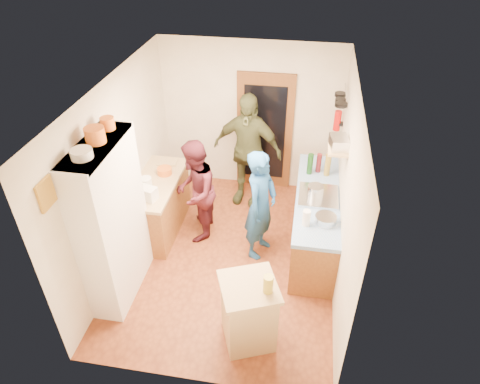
% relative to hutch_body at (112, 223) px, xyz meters
% --- Properties ---
extents(floor, '(3.00, 4.00, 0.02)m').
position_rel_hutch_body_xyz_m(floor, '(1.30, 0.80, -1.11)').
color(floor, brown).
rests_on(floor, ground).
extents(ceiling, '(3.00, 4.00, 0.02)m').
position_rel_hutch_body_xyz_m(ceiling, '(1.30, 0.80, 1.51)').
color(ceiling, silver).
rests_on(ceiling, ground).
extents(wall_back, '(3.00, 0.02, 2.60)m').
position_rel_hutch_body_xyz_m(wall_back, '(1.30, 2.81, 0.20)').
color(wall_back, silver).
rests_on(wall_back, ground).
extents(wall_front, '(3.00, 0.02, 2.60)m').
position_rel_hutch_body_xyz_m(wall_front, '(1.30, -1.21, 0.20)').
color(wall_front, silver).
rests_on(wall_front, ground).
extents(wall_left, '(0.02, 4.00, 2.60)m').
position_rel_hutch_body_xyz_m(wall_left, '(-0.21, 0.80, 0.20)').
color(wall_left, silver).
rests_on(wall_left, ground).
extents(wall_right, '(0.02, 4.00, 2.60)m').
position_rel_hutch_body_xyz_m(wall_right, '(2.81, 0.80, 0.20)').
color(wall_right, silver).
rests_on(wall_right, ground).
extents(door_frame, '(0.95, 0.06, 2.10)m').
position_rel_hutch_body_xyz_m(door_frame, '(1.55, 2.77, -0.05)').
color(door_frame, brown).
rests_on(door_frame, ground).
extents(door_glass, '(0.70, 0.02, 1.70)m').
position_rel_hutch_body_xyz_m(door_glass, '(1.55, 2.74, -0.05)').
color(door_glass, black).
rests_on(door_glass, door_frame).
extents(hutch_body, '(0.40, 1.20, 2.20)m').
position_rel_hutch_body_xyz_m(hutch_body, '(0.00, 0.00, 0.00)').
color(hutch_body, white).
rests_on(hutch_body, ground).
extents(hutch_top_shelf, '(0.40, 1.14, 0.04)m').
position_rel_hutch_body_xyz_m(hutch_top_shelf, '(0.00, 0.00, 1.08)').
color(hutch_top_shelf, white).
rests_on(hutch_top_shelf, hutch_body).
extents(plate_stack, '(0.23, 0.23, 0.09)m').
position_rel_hutch_body_xyz_m(plate_stack, '(0.00, -0.28, 1.15)').
color(plate_stack, white).
rests_on(plate_stack, hutch_top_shelf).
extents(orange_pot_a, '(0.22, 0.22, 0.18)m').
position_rel_hutch_body_xyz_m(orange_pot_a, '(0.00, 0.05, 1.19)').
color(orange_pot_a, orange).
rests_on(orange_pot_a, hutch_top_shelf).
extents(orange_pot_b, '(0.16, 0.16, 0.14)m').
position_rel_hutch_body_xyz_m(orange_pot_b, '(0.00, 0.37, 1.17)').
color(orange_pot_b, orange).
rests_on(orange_pot_b, hutch_top_shelf).
extents(left_counter_base, '(0.60, 1.40, 0.85)m').
position_rel_hutch_body_xyz_m(left_counter_base, '(0.10, 1.25, -0.68)').
color(left_counter_base, '#925D27').
rests_on(left_counter_base, ground).
extents(left_counter_top, '(0.64, 1.44, 0.05)m').
position_rel_hutch_body_xyz_m(left_counter_top, '(0.10, 1.25, -0.23)').
color(left_counter_top, tan).
rests_on(left_counter_top, left_counter_base).
extents(toaster, '(0.29, 0.23, 0.19)m').
position_rel_hutch_body_xyz_m(toaster, '(0.15, 0.81, -0.11)').
color(toaster, white).
rests_on(toaster, left_counter_top).
extents(kettle, '(0.22, 0.22, 0.19)m').
position_rel_hutch_body_xyz_m(kettle, '(0.05, 1.03, -0.10)').
color(kettle, white).
rests_on(kettle, left_counter_top).
extents(orange_bowl, '(0.27, 0.27, 0.10)m').
position_rel_hutch_body_xyz_m(orange_bowl, '(0.18, 1.47, -0.15)').
color(orange_bowl, orange).
rests_on(orange_bowl, left_counter_top).
extents(chopping_board, '(0.32, 0.25, 0.02)m').
position_rel_hutch_body_xyz_m(chopping_board, '(0.12, 1.79, -0.19)').
color(chopping_board, tan).
rests_on(chopping_board, left_counter_top).
extents(right_counter_base, '(0.60, 2.20, 0.84)m').
position_rel_hutch_body_xyz_m(right_counter_base, '(2.50, 1.30, -0.68)').
color(right_counter_base, '#925D27').
rests_on(right_counter_base, ground).
extents(right_counter_top, '(0.62, 2.22, 0.06)m').
position_rel_hutch_body_xyz_m(right_counter_top, '(2.50, 1.30, -0.23)').
color(right_counter_top, blue).
rests_on(right_counter_top, right_counter_base).
extents(hob, '(0.55, 0.58, 0.04)m').
position_rel_hutch_body_xyz_m(hob, '(2.50, 1.25, -0.18)').
color(hob, silver).
rests_on(hob, right_counter_top).
extents(pot_on_hob, '(0.22, 0.22, 0.14)m').
position_rel_hutch_body_xyz_m(pot_on_hob, '(2.45, 1.25, -0.09)').
color(pot_on_hob, silver).
rests_on(pot_on_hob, hob).
extents(bottle_a, '(0.09, 0.09, 0.33)m').
position_rel_hutch_body_xyz_m(bottle_a, '(2.35, 1.85, -0.03)').
color(bottle_a, '#143F14').
rests_on(bottle_a, right_counter_top).
extents(bottle_b, '(0.08, 0.08, 0.31)m').
position_rel_hutch_body_xyz_m(bottle_b, '(2.48, 1.92, -0.05)').
color(bottle_b, '#591419').
rests_on(bottle_b, right_counter_top).
extents(bottle_c, '(0.11, 0.11, 0.35)m').
position_rel_hutch_body_xyz_m(bottle_c, '(2.61, 1.85, -0.02)').
color(bottle_c, olive).
rests_on(bottle_c, right_counter_top).
extents(paper_towel, '(0.13, 0.13, 0.22)m').
position_rel_hutch_body_xyz_m(paper_towel, '(2.35, 0.61, -0.09)').
color(paper_towel, white).
rests_on(paper_towel, right_counter_top).
extents(mixing_bowl, '(0.33, 0.33, 0.11)m').
position_rel_hutch_body_xyz_m(mixing_bowl, '(2.60, 0.69, -0.15)').
color(mixing_bowl, silver).
rests_on(mixing_bowl, right_counter_top).
extents(island_base, '(0.72, 0.72, 0.86)m').
position_rel_hutch_body_xyz_m(island_base, '(1.78, -0.55, -0.67)').
color(island_base, tan).
rests_on(island_base, ground).
extents(island_top, '(0.81, 0.81, 0.05)m').
position_rel_hutch_body_xyz_m(island_top, '(1.78, -0.55, -0.22)').
color(island_top, tan).
rests_on(island_top, island_base).
extents(cutting_board, '(0.43, 0.39, 0.02)m').
position_rel_hutch_body_xyz_m(cutting_board, '(1.72, -0.52, -0.21)').
color(cutting_board, white).
rests_on(cutting_board, island_top).
extents(oil_jar, '(0.14, 0.14, 0.22)m').
position_rel_hutch_body_xyz_m(oil_jar, '(2.00, -0.60, -0.08)').
color(oil_jar, '#AD9E2D').
rests_on(oil_jar, island_top).
extents(pan_rail, '(0.02, 0.65, 0.02)m').
position_rel_hutch_body_xyz_m(pan_rail, '(2.76, 2.33, 0.95)').
color(pan_rail, silver).
rests_on(pan_rail, wall_right).
extents(pan_hang_a, '(0.18, 0.18, 0.05)m').
position_rel_hutch_body_xyz_m(pan_hang_a, '(2.70, 2.15, 0.82)').
color(pan_hang_a, black).
rests_on(pan_hang_a, pan_rail).
extents(pan_hang_b, '(0.16, 0.16, 0.05)m').
position_rel_hutch_body_xyz_m(pan_hang_b, '(2.70, 2.35, 0.80)').
color(pan_hang_b, black).
rests_on(pan_hang_b, pan_rail).
extents(pan_hang_c, '(0.17, 0.17, 0.05)m').
position_rel_hutch_body_xyz_m(pan_hang_c, '(2.70, 2.55, 0.81)').
color(pan_hang_c, black).
rests_on(pan_hang_c, pan_rail).
extents(wall_shelf, '(0.26, 0.42, 0.03)m').
position_rel_hutch_body_xyz_m(wall_shelf, '(2.67, 1.25, 0.60)').
color(wall_shelf, tan).
rests_on(wall_shelf, wall_right).
extents(radio, '(0.27, 0.33, 0.15)m').
position_rel_hutch_body_xyz_m(radio, '(2.67, 1.25, 0.69)').
color(radio, silver).
rests_on(radio, wall_shelf).
extents(ext_bracket, '(0.06, 0.10, 0.04)m').
position_rel_hutch_body_xyz_m(ext_bracket, '(2.77, 2.50, 0.35)').
color(ext_bracket, black).
rests_on(ext_bracket, wall_right).
extents(fire_extinguisher, '(0.11, 0.11, 0.32)m').
position_rel_hutch_body_xyz_m(fire_extinguisher, '(2.71, 2.50, 0.40)').
color(fire_extinguisher, red).
rests_on(fire_extinguisher, wall_right).
extents(picture_frame, '(0.03, 0.25, 0.30)m').
position_rel_hutch_body_xyz_m(picture_frame, '(-0.18, -0.75, 0.95)').
color(picture_frame, gold).
rests_on(picture_frame, wall_left).
extents(person_hob, '(0.58, 0.71, 1.69)m').
position_rel_hutch_body_xyz_m(person_hob, '(1.74, 0.96, -0.26)').
color(person_hob, '#1C4D8E').
rests_on(person_hob, ground).
extents(person_left, '(0.68, 0.84, 1.62)m').
position_rel_hutch_body_xyz_m(person_left, '(0.74, 1.25, -0.29)').
color(person_left, '#461720').
rests_on(person_left, ground).
extents(person_back, '(1.21, 0.67, 1.96)m').
position_rel_hutch_body_xyz_m(person_back, '(1.34, 2.24, -0.12)').
color(person_back, '#3C4224').
rests_on(person_back, ground).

